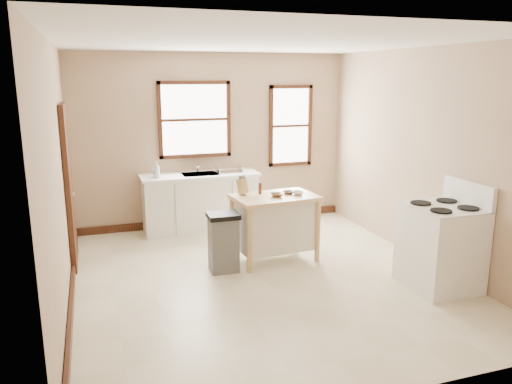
{
  "coord_description": "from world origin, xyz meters",
  "views": [
    {
      "loc": [
        -1.9,
        -5.43,
        2.43
      ],
      "look_at": [
        0.04,
        0.4,
        1.0
      ],
      "focal_mm": 35.0,
      "sensor_mm": 36.0,
      "label": 1
    }
  ],
  "objects_px": {
    "soap_bottle_a": "(157,170)",
    "bowl_c": "(298,193)",
    "bowl_b": "(288,192)",
    "kitchen_island": "(275,228)",
    "dish_rack": "(229,169)",
    "soap_bottle_b": "(156,171)",
    "gas_stove": "(441,236)",
    "pepper_grinder": "(260,188)",
    "knife_block": "(242,187)",
    "bowl_a": "(277,195)",
    "trash_bin": "(224,242)"
  },
  "relations": [
    {
      "from": "bowl_b",
      "to": "trash_bin",
      "type": "bearing_deg",
      "value": -166.81
    },
    {
      "from": "soap_bottle_b",
      "to": "bowl_c",
      "type": "relative_size",
      "value": 1.18
    },
    {
      "from": "bowl_a",
      "to": "kitchen_island",
      "type": "bearing_deg",
      "value": 97.42
    },
    {
      "from": "soap_bottle_b",
      "to": "kitchen_island",
      "type": "bearing_deg",
      "value": -51.75
    },
    {
      "from": "trash_bin",
      "to": "gas_stove",
      "type": "height_order",
      "value": "gas_stove"
    },
    {
      "from": "gas_stove",
      "to": "soap_bottle_b",
      "type": "bearing_deg",
      "value": 132.87
    },
    {
      "from": "kitchen_island",
      "to": "bowl_a",
      "type": "relative_size",
      "value": 6.21
    },
    {
      "from": "kitchen_island",
      "to": "bowl_b",
      "type": "relative_size",
      "value": 7.31
    },
    {
      "from": "dish_rack",
      "to": "bowl_c",
      "type": "xyz_separation_m",
      "value": [
        0.49,
        -1.66,
        -0.06
      ]
    },
    {
      "from": "kitchen_island",
      "to": "gas_stove",
      "type": "xyz_separation_m",
      "value": [
        1.52,
        -1.44,
        0.18
      ]
    },
    {
      "from": "soap_bottle_b",
      "to": "trash_bin",
      "type": "relative_size",
      "value": 0.23
    },
    {
      "from": "soap_bottle_a",
      "to": "bowl_a",
      "type": "xyz_separation_m",
      "value": [
        1.34,
        -1.59,
        -0.13
      ]
    },
    {
      "from": "knife_block",
      "to": "bowl_c",
      "type": "height_order",
      "value": "knife_block"
    },
    {
      "from": "soap_bottle_b",
      "to": "bowl_c",
      "type": "height_order",
      "value": "soap_bottle_b"
    },
    {
      "from": "pepper_grinder",
      "to": "bowl_a",
      "type": "bearing_deg",
      "value": -53.03
    },
    {
      "from": "bowl_a",
      "to": "bowl_c",
      "type": "xyz_separation_m",
      "value": [
        0.3,
        0.0,
        0.0
      ]
    },
    {
      "from": "soap_bottle_b",
      "to": "kitchen_island",
      "type": "xyz_separation_m",
      "value": [
        1.34,
        -1.63,
        -0.56
      ]
    },
    {
      "from": "trash_bin",
      "to": "soap_bottle_a",
      "type": "bearing_deg",
      "value": 110.23
    },
    {
      "from": "knife_block",
      "to": "dish_rack",
      "type": "bearing_deg",
      "value": 58.17
    },
    {
      "from": "dish_rack",
      "to": "bowl_b",
      "type": "height_order",
      "value": "dish_rack"
    },
    {
      "from": "soap_bottle_b",
      "to": "gas_stove",
      "type": "relative_size",
      "value": 0.14
    },
    {
      "from": "knife_block",
      "to": "trash_bin",
      "type": "xyz_separation_m",
      "value": [
        -0.37,
        -0.38,
        -0.61
      ]
    },
    {
      "from": "soap_bottle_a",
      "to": "pepper_grinder",
      "type": "bearing_deg",
      "value": -55.91
    },
    {
      "from": "bowl_a",
      "to": "trash_bin",
      "type": "bearing_deg",
      "value": -170.66
    },
    {
      "from": "pepper_grinder",
      "to": "gas_stove",
      "type": "distance_m",
      "value": 2.34
    },
    {
      "from": "pepper_grinder",
      "to": "soap_bottle_b",
      "type": "bearing_deg",
      "value": 128.78
    },
    {
      "from": "dish_rack",
      "to": "soap_bottle_a",
      "type": "bearing_deg",
      "value": -167.63
    },
    {
      "from": "soap_bottle_a",
      "to": "bowl_c",
      "type": "height_order",
      "value": "soap_bottle_a"
    },
    {
      "from": "bowl_b",
      "to": "trash_bin",
      "type": "xyz_separation_m",
      "value": [
        -0.97,
        -0.23,
        -0.53
      ]
    },
    {
      "from": "dish_rack",
      "to": "gas_stove",
      "type": "bearing_deg",
      "value": -51.66
    },
    {
      "from": "bowl_b",
      "to": "kitchen_island",
      "type": "bearing_deg",
      "value": -166.76
    },
    {
      "from": "dish_rack",
      "to": "bowl_b",
      "type": "relative_size",
      "value": 2.67
    },
    {
      "from": "bowl_b",
      "to": "dish_rack",
      "type": "bearing_deg",
      "value": 104.19
    },
    {
      "from": "soap_bottle_a",
      "to": "soap_bottle_b",
      "type": "height_order",
      "value": "soap_bottle_a"
    },
    {
      "from": "soap_bottle_b",
      "to": "trash_bin",
      "type": "xyz_separation_m",
      "value": [
        0.58,
        -1.81,
        -0.63
      ]
    },
    {
      "from": "bowl_c",
      "to": "gas_stove",
      "type": "relative_size",
      "value": 0.12
    },
    {
      "from": "bowl_a",
      "to": "bowl_b",
      "type": "height_order",
      "value": "bowl_a"
    },
    {
      "from": "soap_bottle_b",
      "to": "bowl_a",
      "type": "xyz_separation_m",
      "value": [
        1.34,
        -1.69,
        -0.1
      ]
    },
    {
      "from": "soap_bottle_b",
      "to": "bowl_a",
      "type": "bearing_deg",
      "value": -52.47
    },
    {
      "from": "dish_rack",
      "to": "bowl_a",
      "type": "xyz_separation_m",
      "value": [
        0.19,
        -1.66,
        -0.06
      ]
    },
    {
      "from": "soap_bottle_a",
      "to": "kitchen_island",
      "type": "height_order",
      "value": "soap_bottle_a"
    },
    {
      "from": "kitchen_island",
      "to": "bowl_a",
      "type": "bearing_deg",
      "value": -87.98
    },
    {
      "from": "soap_bottle_b",
      "to": "knife_block",
      "type": "distance_m",
      "value": 1.72
    },
    {
      "from": "dish_rack",
      "to": "knife_block",
      "type": "bearing_deg",
      "value": -89.11
    },
    {
      "from": "kitchen_island",
      "to": "pepper_grinder",
      "type": "bearing_deg",
      "value": 128.22
    },
    {
      "from": "kitchen_island",
      "to": "gas_stove",
      "type": "bearing_deg",
      "value": -48.91
    },
    {
      "from": "soap_bottle_a",
      "to": "trash_bin",
      "type": "height_order",
      "value": "soap_bottle_a"
    },
    {
      "from": "knife_block",
      "to": "soap_bottle_a",
      "type": "bearing_deg",
      "value": 101.75
    },
    {
      "from": "bowl_b",
      "to": "bowl_c",
      "type": "relative_size",
      "value": 1.0
    },
    {
      "from": "pepper_grinder",
      "to": "trash_bin",
      "type": "distance_m",
      "value": 0.9
    }
  ]
}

